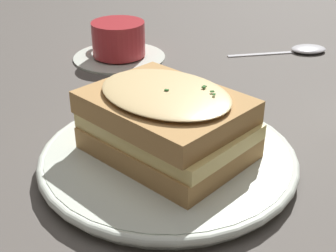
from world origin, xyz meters
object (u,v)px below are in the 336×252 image
at_px(dinner_plate, 168,158).
at_px(spoon, 303,49).
at_px(sandwich, 167,122).
at_px(teacup_with_saucer, 118,42).

height_order(dinner_plate, spoon, dinner_plate).
relative_size(sandwich, spoon, 1.23).
bearing_deg(sandwich, spoon, 87.11).
distance_m(sandwich, teacup_with_saucer, 0.33).
distance_m(dinner_plate, sandwich, 0.04).
height_order(dinner_plate, sandwich, sandwich).
distance_m(teacup_with_saucer, spoon, 0.31).
bearing_deg(spoon, teacup_with_saucer, -95.20).
distance_m(sandwich, spoon, 0.42).
height_order(dinner_plate, teacup_with_saucer, teacup_with_saucer).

